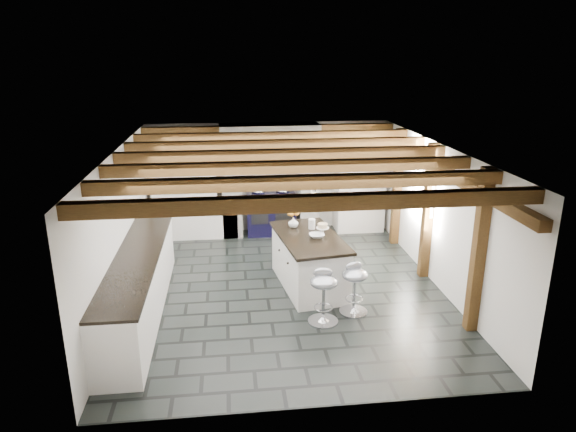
{
  "coord_description": "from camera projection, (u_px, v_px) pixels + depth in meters",
  "views": [
    {
      "loc": [
        -0.84,
        -7.6,
        3.7
      ],
      "look_at": [
        0.1,
        0.4,
        1.1
      ],
      "focal_mm": 32.0,
      "sensor_mm": 36.0,
      "label": 1
    }
  ],
  "objects": [
    {
      "name": "kitchen_island",
      "position": [
        309.0,
        260.0,
        8.35
      ],
      "size": [
        1.16,
        1.87,
        1.16
      ],
      "rotation": [
        0.0,
        0.0,
        0.14
      ],
      "color": "white",
      "rests_on": "ground"
    },
    {
      "name": "bar_stool_far",
      "position": [
        324.0,
        290.0,
        7.19
      ],
      "size": [
        0.43,
        0.43,
        0.8
      ],
      "rotation": [
        0.0,
        0.0,
        -0.1
      ],
      "color": "silver",
      "rests_on": "ground"
    },
    {
      "name": "bar_stool_near",
      "position": [
        354.0,
        283.0,
        7.47
      ],
      "size": [
        0.46,
        0.46,
        0.78
      ],
      "rotation": [
        0.0,
        0.0,
        0.22
      ],
      "color": "silver",
      "rests_on": "ground"
    },
    {
      "name": "ground",
      "position": [
        285.0,
        287.0,
        8.41
      ],
      "size": [
        6.0,
        6.0,
        0.0
      ],
      "primitive_type": "plane",
      "color": "black",
      "rests_on": "ground"
    },
    {
      "name": "room_shell",
      "position": [
        243.0,
        202.0,
        9.36
      ],
      "size": [
        6.0,
        6.03,
        6.0
      ],
      "color": "white",
      "rests_on": "ground"
    },
    {
      "name": "range_cooker",
      "position": [
        271.0,
        212.0,
        10.8
      ],
      "size": [
        1.0,
        0.63,
        0.99
      ],
      "color": "black",
      "rests_on": "ground"
    }
  ]
}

